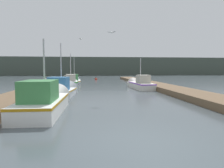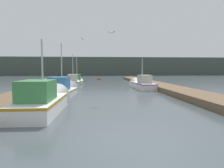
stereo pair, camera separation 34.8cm
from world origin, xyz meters
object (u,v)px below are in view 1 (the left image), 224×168
Objects in this scene: mooring_piling_0 at (65,79)px; channel_buoy at (96,79)px; fishing_boat_3 at (71,82)px; seagull_1 at (112,32)px; fishing_boat_4 at (74,81)px; mooring_piling_1 at (46,87)px; seagull_lead at (81,39)px; fishing_boat_1 at (62,90)px; fishing_boat_0 at (47,100)px; fishing_boat_2 at (140,84)px.

channel_buoy is at bearing 64.20° from mooring_piling_0.
fishing_boat_3 is at bearing -72.11° from mooring_piling_0.
seagull_1 is at bearing -70.59° from mooring_piling_0.
fishing_boat_4 reaches higher than mooring_piling_1.
fishing_boat_3 is at bearing -99.20° from seagull_lead.
fishing_boat_1 is 12.99m from mooring_piling_0.
fishing_boat_1 is at bearing -92.93° from fishing_boat_4.
fishing_boat_4 is at bearing -130.65° from seagull_lead.
fishing_boat_0 is 5.39m from mooring_piling_1.
fishing_boat_2 is 1.11× the size of fishing_boat_4.
fishing_boat_4 is 10.14× the size of seagull_lead.
fishing_boat_4 is 9.09m from channel_buoy.
fishing_boat_0 is 5.84× the size of channel_buoy.
fishing_boat_1 is at bearing -148.53° from fishing_boat_2.
fishing_boat_1 is 4.80× the size of channel_buoy.
fishing_boat_4 is at bearing 91.64° from fishing_boat_0.
fishing_boat_1 reaches higher than mooring_piling_1.
fishing_boat_1 reaches higher than fishing_boat_4.
seagull_1 is (3.96, -10.94, 4.16)m from fishing_boat_3.
fishing_boat_2 is 11.78m from mooring_piling_0.
seagull_1 is at bearing -122.08° from fishing_boat_2.
fishing_boat_0 is at bearing -128.01° from fishing_boat_2.
seagull_1 is (0.53, -24.04, 4.50)m from channel_buoy.
mooring_piling_1 is at bearing -101.15° from fishing_boat_3.
mooring_piling_1 is (0.26, -13.20, 0.08)m from mooring_piling_0.
seagull_lead reaches higher than fishing_boat_1.
seagull_lead is (-2.06, -14.53, 5.40)m from channel_buoy.
seagull_lead is at bearing -52.05° from fishing_boat_3.
seagull_1 is (3.92, -15.60, 4.27)m from fishing_boat_4.
fishing_boat_1 is at bearing -94.12° from fishing_boat_3.
fishing_boat_2 is 8.55m from seagull_lead.
fishing_boat_4 is at bearing 96.60° from fishing_boat_1.
fishing_boat_0 is 18.51m from mooring_piling_0.
fishing_boat_3 is 5.70× the size of channel_buoy.
seagull_lead is (2.53, -5.03, 4.94)m from mooring_piling_0.
fishing_boat_0 is 14.86m from fishing_boat_3.
fishing_boat_4 is (-7.64, 8.84, -0.09)m from fishing_boat_2.
mooring_piling_1 is at bearing -100.80° from channel_buoy.
channel_buoy is (-4.25, 17.27, -0.32)m from fishing_boat_2.
fishing_boat_3 is 4.74× the size of mooring_piling_0.
mooring_piling_1 is at bearing 21.51° from seagull_lead.
channel_buoy is (3.39, 8.43, -0.23)m from fishing_boat_4.
mooring_piling_1 reaches higher than channel_buoy.
fishing_boat_1 is 5.81m from seagull_1.
fishing_boat_2 is at bearing 103.60° from seagull_lead.
fishing_boat_2 is (7.41, 5.14, 0.01)m from fishing_boat_1.
seagull_1 is at bearing -15.46° from mooring_piling_1.
seagull_1 is at bearing 47.71° from fishing_boat_0.
mooring_piling_0 is (-1.16, 3.60, 0.12)m from fishing_boat_3.
fishing_boat_1 is 8.66× the size of seagull_1.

